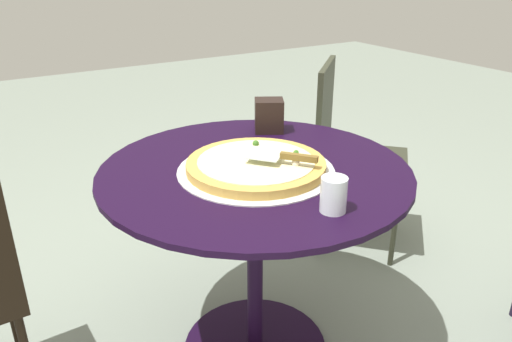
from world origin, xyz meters
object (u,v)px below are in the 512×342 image
(pizza_on_tray, at_px, (256,166))
(drinking_cup, at_px, (334,195))
(patio_table, at_px, (255,219))
(napkin_dispenser, at_px, (269,116))
(patio_chair_far, at_px, (347,145))
(pizza_server, at_px, (282,156))

(pizza_on_tray, bearing_deg, drinking_cup, -174.40)
(patio_table, distance_m, pizza_on_tray, 0.20)
(napkin_dispenser, relative_size, patio_chair_far, 0.14)
(patio_table, xyz_separation_m, drinking_cup, (-0.34, -0.02, 0.22))
(drinking_cup, distance_m, patio_chair_far, 1.08)
(patio_table, bearing_deg, patio_chair_far, -60.91)
(pizza_server, xyz_separation_m, napkin_dispenser, (0.34, -0.18, 0.00))
(drinking_cup, bearing_deg, napkin_dispenser, -18.30)
(pizza_server, height_order, napkin_dispenser, napkin_dispenser)
(patio_table, distance_m, patio_chair_far, 0.86)
(patio_table, xyz_separation_m, pizza_on_tray, (-0.02, 0.01, 0.19))
(pizza_server, xyz_separation_m, patio_chair_far, (0.50, -0.71, -0.27))
(patio_table, relative_size, napkin_dispenser, 7.98)
(pizza_on_tray, relative_size, drinking_cup, 5.14)
(pizza_server, bearing_deg, napkin_dispenser, -27.42)
(napkin_dispenser, bearing_deg, patio_table, -100.52)
(pizza_on_tray, bearing_deg, patio_table, -23.16)
(pizza_on_tray, distance_m, napkin_dispenser, 0.37)
(pizza_server, xyz_separation_m, drinking_cup, (-0.25, 0.02, -0.01))
(drinking_cup, relative_size, napkin_dispenser, 0.77)
(patio_table, relative_size, patio_chair_far, 1.09)
(pizza_server, bearing_deg, patio_table, 25.13)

